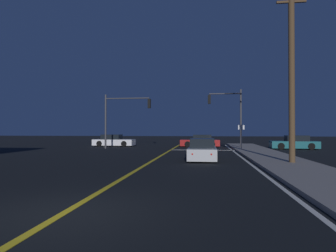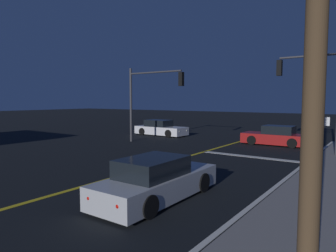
# 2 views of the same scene
# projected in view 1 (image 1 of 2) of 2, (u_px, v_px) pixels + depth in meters

# --- Properties ---
(ground_plane) EXTENTS (160.00, 160.00, 0.00)m
(ground_plane) POSITION_uv_depth(u_px,v_px,m) (64.00, 213.00, 6.66)
(ground_plane) COLOR black
(sidewalk_right) EXTENTS (3.20, 40.69, 0.15)m
(sidewalk_right) POSITION_uv_depth(u_px,v_px,m) (281.00, 161.00, 16.93)
(sidewalk_right) COLOR gray
(sidewalk_right) RESTS_ON ground
(lane_line_center) EXTENTS (0.20, 38.43, 0.01)m
(lane_line_center) POSITION_uv_depth(u_px,v_px,m) (153.00, 161.00, 17.87)
(lane_line_center) COLOR gold
(lane_line_center) RESTS_ON ground
(lane_line_edge_right) EXTENTS (0.16, 38.43, 0.01)m
(lane_line_edge_right) POSITION_uv_depth(u_px,v_px,m) (248.00, 162.00, 17.16)
(lane_line_edge_right) COLOR silver
(lane_line_edge_right) RESTS_ON ground
(stop_bar) EXTENTS (5.90, 0.50, 0.01)m
(stop_bar) POSITION_uv_depth(u_px,v_px,m) (203.00, 150.00, 27.22)
(stop_bar) COLOR silver
(stop_bar) RESTS_ON ground
(car_mid_block_white) EXTENTS (4.73, 1.95, 1.34)m
(car_mid_block_white) POSITION_uv_depth(u_px,v_px,m) (113.00, 141.00, 33.84)
(car_mid_block_white) COLOR silver
(car_mid_block_white) RESTS_ON ground
(car_distant_tail_teal) EXTENTS (4.48, 2.00, 1.34)m
(car_distant_tail_teal) POSITION_uv_depth(u_px,v_px,m) (294.00, 143.00, 28.69)
(car_distant_tail_teal) COLOR #195960
(car_distant_tail_teal) RESTS_ON ground
(car_lead_oncoming_red) EXTENTS (4.35, 1.86, 1.34)m
(car_lead_oncoming_red) POSITION_uv_depth(u_px,v_px,m) (200.00, 142.00, 32.48)
(car_lead_oncoming_red) COLOR maroon
(car_lead_oncoming_red) RESTS_ON ground
(car_following_oncoming_silver) EXTENTS (1.82, 4.70, 1.34)m
(car_following_oncoming_silver) POSITION_uv_depth(u_px,v_px,m) (202.00, 150.00, 18.65)
(car_following_oncoming_silver) COLOR #B2B5BA
(car_following_oncoming_silver) RESTS_ON ground
(traffic_signal_near_right) EXTENTS (3.33, 0.28, 5.89)m
(traffic_signal_near_right) POSITION_uv_depth(u_px,v_px,m) (229.00, 110.00, 29.23)
(traffic_signal_near_right) COLOR #38383D
(traffic_signal_near_right) RESTS_ON ground
(traffic_signal_far_left) EXTENTS (4.66, 0.28, 5.41)m
(traffic_signal_far_left) POSITION_uv_depth(u_px,v_px,m) (123.00, 112.00, 29.15)
(traffic_signal_far_left) COLOR #38383D
(traffic_signal_far_left) RESTS_ON ground
(utility_pole_right) EXTENTS (1.83, 0.32, 10.20)m
(utility_pole_right) POSITION_uv_depth(u_px,v_px,m) (292.00, 67.00, 15.78)
(utility_pole_right) COLOR #4C3823
(utility_pole_right) RESTS_ON ground
(street_sign_corner) EXTENTS (0.56, 0.09, 2.36)m
(street_sign_corner) POSITION_uv_depth(u_px,v_px,m) (241.00, 133.00, 26.31)
(street_sign_corner) COLOR slate
(street_sign_corner) RESTS_ON ground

